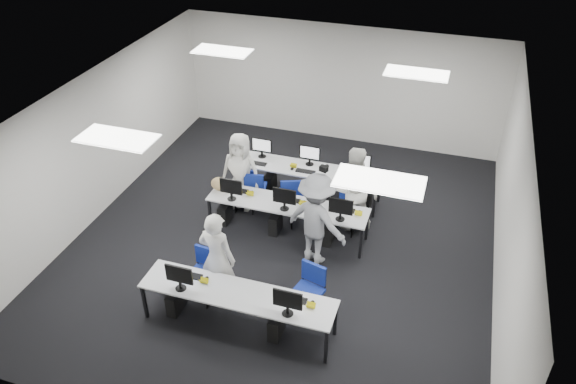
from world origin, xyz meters
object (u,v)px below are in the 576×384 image
(chair_2, at_px, (246,197))
(student_1, at_px, (352,189))
(student_2, at_px, (241,171))
(chair_4, at_px, (346,218))
(chair_7, at_px, (350,208))
(desk_front, at_px, (237,295))
(desk_mid, at_px, (287,206))
(chair_0, at_px, (203,283))
(chair_1, at_px, (307,300))
(chair_5, at_px, (256,194))
(chair_3, at_px, (301,211))
(student_0, at_px, (217,258))
(student_3, at_px, (357,192))
(chair_6, at_px, (290,201))
(photographer, at_px, (316,220))

(chair_2, distance_m, student_1, 2.35)
(student_1, distance_m, student_2, 2.38)
(chair_4, bearing_deg, chair_7, 90.17)
(desk_front, relative_size, desk_mid, 1.00)
(desk_mid, relative_size, chair_0, 3.42)
(desk_front, bearing_deg, chair_1, 31.24)
(chair_5, bearing_deg, chair_3, -26.32)
(student_0, xyz_separation_m, student_3, (1.76, 2.91, -0.15))
(student_2, bearing_deg, desk_mid, -28.33)
(student_1, bearing_deg, chair_6, -25.91)
(chair_0, relative_size, student_2, 0.54)
(chair_2, height_order, student_3, student_3)
(student_2, bearing_deg, chair_4, -4.31)
(desk_front, xyz_separation_m, student_0, (-0.55, 0.50, 0.22))
(desk_mid, xyz_separation_m, chair_7, (1.09, 0.87, -0.40))
(chair_0, relative_size, chair_6, 1.04)
(chair_0, bearing_deg, chair_2, 102.60)
(chair_3, bearing_deg, student_1, -8.92)
(student_3, height_order, photographer, photographer)
(desk_front, distance_m, chair_7, 3.66)
(desk_mid, relative_size, photographer, 1.71)
(chair_0, bearing_deg, student_3, 62.13)
(chair_0, distance_m, photographer, 2.31)
(chair_0, bearing_deg, desk_front, -21.53)
(chair_5, xyz_separation_m, student_2, (-0.28, -0.11, 0.58))
(chair_7, relative_size, student_3, 0.59)
(chair_0, distance_m, chair_1, 1.85)
(chair_1, bearing_deg, chair_4, 102.40)
(desk_front, bearing_deg, chair_5, 105.88)
(desk_mid, distance_m, chair_5, 1.29)
(student_0, relative_size, photographer, 0.96)
(desk_front, xyz_separation_m, student_2, (-1.23, 3.25, 0.18))
(desk_front, relative_size, chair_5, 3.62)
(desk_mid, xyz_separation_m, chair_2, (-1.11, 0.59, -0.41))
(chair_3, relative_size, student_2, 0.51)
(chair_3, xyz_separation_m, student_1, (1.00, 0.20, 0.62))
(chair_5, xyz_separation_m, student_3, (2.16, 0.05, 0.47))
(chair_7, relative_size, student_0, 0.49)
(chair_1, distance_m, student_0, 1.66)
(chair_0, height_order, chair_5, chair_0)
(student_0, distance_m, student_2, 2.83)
(photographer, bearing_deg, chair_7, -84.73)
(chair_0, height_order, chair_7, chair_0)
(chair_6, height_order, photographer, photographer)
(student_2, xyz_separation_m, photographer, (1.98, -1.25, 0.08))
(desk_mid, bearing_deg, student_3, 33.81)
(chair_1, xyz_separation_m, chair_3, (-0.86, 2.45, -0.02))
(chair_3, height_order, student_1, student_1)
(chair_3, relative_size, student_1, 0.49)
(desk_mid, distance_m, chair_3, 0.62)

